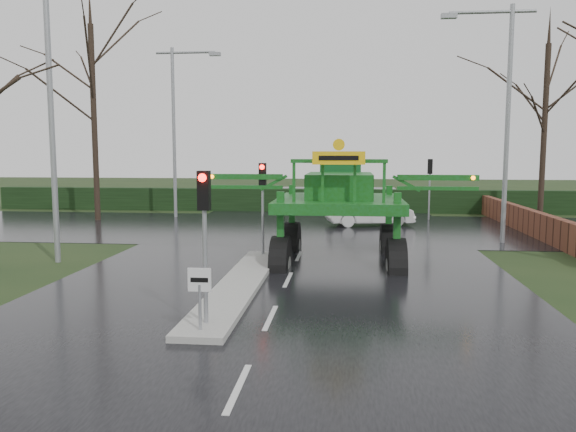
# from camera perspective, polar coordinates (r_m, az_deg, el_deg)

# --- Properties ---
(ground) EXTENTS (140.00, 140.00, 0.00)m
(ground) POSITION_cam_1_polar(r_m,az_deg,el_deg) (13.51, -1.79, -10.37)
(ground) COLOR black
(ground) RESTS_ON ground
(road_main) EXTENTS (14.00, 80.00, 0.02)m
(road_main) POSITION_cam_1_polar(r_m,az_deg,el_deg) (23.21, 1.54, -3.20)
(road_main) COLOR black
(road_main) RESTS_ON ground
(road_cross) EXTENTS (80.00, 12.00, 0.02)m
(road_cross) POSITION_cam_1_polar(r_m,az_deg,el_deg) (29.13, 2.45, -1.21)
(road_cross) COLOR black
(road_cross) RESTS_ON ground
(median_island) EXTENTS (1.20, 10.00, 0.16)m
(median_island) POSITION_cam_1_polar(r_m,az_deg,el_deg) (16.56, -4.88, -6.91)
(median_island) COLOR gray
(median_island) RESTS_ON ground
(hedge_row) EXTENTS (44.00, 0.90, 1.50)m
(hedge_row) POSITION_cam_1_polar(r_m,az_deg,el_deg) (36.99, 3.22, 1.59)
(hedge_row) COLOR black
(hedge_row) RESTS_ON ground
(brick_wall) EXTENTS (0.40, 20.00, 1.20)m
(brick_wall) POSITION_cam_1_polar(r_m,az_deg,el_deg) (30.29, 22.70, -0.28)
(brick_wall) COLOR #592D1E
(brick_wall) RESTS_ON ground
(keep_left_sign) EXTENTS (0.50, 0.07, 1.35)m
(keep_left_sign) POSITION_cam_1_polar(r_m,az_deg,el_deg) (12.06, -8.97, -7.31)
(keep_left_sign) COLOR gray
(keep_left_sign) RESTS_ON ground
(traffic_signal_near) EXTENTS (0.26, 0.33, 3.52)m
(traffic_signal_near) POSITION_cam_1_polar(r_m,az_deg,el_deg) (12.27, -8.50, 0.20)
(traffic_signal_near) COLOR gray
(traffic_signal_near) RESTS_ON ground
(traffic_signal_mid) EXTENTS (0.26, 0.33, 3.52)m
(traffic_signal_mid) POSITION_cam_1_polar(r_m,az_deg,el_deg) (20.58, -2.60, 2.80)
(traffic_signal_mid) COLOR gray
(traffic_signal_mid) RESTS_ON ground
(traffic_signal_far) EXTENTS (0.26, 0.33, 3.52)m
(traffic_signal_far) POSITION_cam_1_polar(r_m,az_deg,el_deg) (33.19, 14.21, 4.02)
(traffic_signal_far) COLOR gray
(traffic_signal_far) RESTS_ON ground
(street_light_left_near) EXTENTS (3.85, 0.30, 10.00)m
(street_light_left_near) POSITION_cam_1_polar(r_m,az_deg,el_deg) (21.38, -22.29, 11.59)
(street_light_left_near) COLOR gray
(street_light_left_near) RESTS_ON ground
(street_light_right) EXTENTS (3.85, 0.30, 10.00)m
(street_light_right) POSITION_cam_1_polar(r_m,az_deg,el_deg) (25.72, 20.82, 10.71)
(street_light_right) COLOR gray
(street_light_right) RESTS_ON ground
(street_light_left_far) EXTENTS (3.85, 0.30, 10.00)m
(street_light_left_far) POSITION_cam_1_polar(r_m,az_deg,el_deg) (34.35, -11.06, 9.85)
(street_light_left_far) COLOR gray
(street_light_left_far) RESTS_ON ground
(tree_left_far) EXTENTS (7.70, 7.70, 13.26)m
(tree_left_far) POSITION_cam_1_polar(r_m,az_deg,el_deg) (34.10, -19.19, 11.59)
(tree_left_far) COLOR black
(tree_left_far) RESTS_ON ground
(tree_right_far) EXTENTS (7.00, 7.00, 12.05)m
(tree_right_far) POSITION_cam_1_polar(r_m,az_deg,el_deg) (35.73, 24.69, 10.07)
(tree_right_far) COLOR black
(tree_right_far) RESTS_ON ground
(crop_sprayer) EXTENTS (9.73, 6.07, 5.44)m
(crop_sprayer) POSITION_cam_1_polar(r_m,az_deg,el_deg) (19.17, -0.67, 2.47)
(crop_sprayer) COLOR black
(crop_sprayer) RESTS_ON ground
(white_sedan) EXTENTS (4.81, 2.63, 1.50)m
(white_sedan) POSITION_cam_1_polar(r_m,az_deg,el_deg) (30.28, 8.30, -0.99)
(white_sedan) COLOR silver
(white_sedan) RESTS_ON ground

